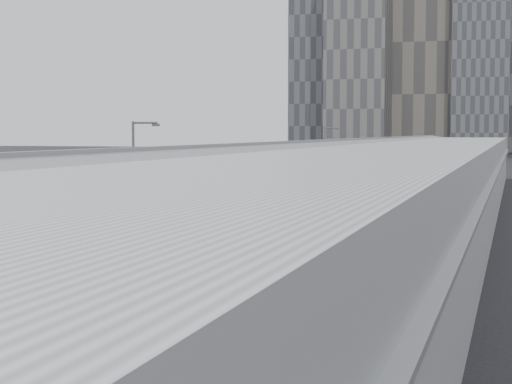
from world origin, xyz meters
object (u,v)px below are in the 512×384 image
at_px(street_lamp_near, 136,173).
at_px(suv, 368,173).
at_px(bus_6, 352,184).
at_px(bus_4, 300,200).
at_px(street_lamp_far, 326,153).
at_px(bus_5, 331,190).
at_px(shipping_container, 332,174).
at_px(bus_1, 61,277).
at_px(bus_3, 266,215).
at_px(bus_7, 375,177).
at_px(bus_2, 197,233).

height_order(street_lamp_near, suv, street_lamp_near).
height_order(bus_6, suv, bus_6).
bearing_deg(bus_4, bus_6, 89.19).
bearing_deg(street_lamp_far, bus_5, -76.77).
bearing_deg(shipping_container, bus_6, -94.97).
xyz_separation_m(bus_1, bus_3, (0.81, 28.52, 0.01)).
bearing_deg(bus_3, bus_5, 92.50).
relative_size(bus_6, street_lamp_far, 1.48).
bearing_deg(bus_1, bus_4, 85.64).
relative_size(street_lamp_far, suv, 1.50).
bearing_deg(suv, street_lamp_far, -87.36).
bearing_deg(street_lamp_near, bus_6, 82.50).
xyz_separation_m(bus_1, street_lamp_far, (-6.41, 82.75, 3.32)).
distance_m(bus_1, street_lamp_near, 23.08).
bearing_deg(bus_5, bus_4, -83.36).
height_order(bus_3, street_lamp_far, street_lamp_far).
bearing_deg(bus_5, bus_7, 95.76).
bearing_deg(suv, street_lamp_near, -86.59).
height_order(bus_7, street_lamp_far, street_lamp_far).
bearing_deg(bus_5, bus_3, -82.92).
xyz_separation_m(bus_6, bus_7, (0.34, 14.97, 0.02)).
xyz_separation_m(bus_7, street_lamp_near, (-6.62, -62.67, 3.38)).
height_order(bus_6, street_lamp_near, street_lamp_near).
relative_size(bus_3, street_lamp_far, 1.53).
bearing_deg(bus_2, suv, 99.04).
bearing_deg(suv, bus_7, -74.81).
relative_size(bus_7, street_lamp_far, 1.50).
height_order(street_lamp_near, shipping_container, street_lamp_near).
height_order(bus_2, suv, bus_2).
height_order(bus_5, bus_6, bus_5).
xyz_separation_m(bus_1, bus_5, (0.11, 55.01, 0.16)).
distance_m(bus_1, shipping_container, 96.19).
bearing_deg(street_lamp_near, suv, 89.43).
relative_size(bus_1, bus_2, 0.92).
relative_size(bus_6, suv, 2.22).
bearing_deg(bus_6, bus_5, -92.30).
height_order(bus_2, street_lamp_far, street_lamp_far).
distance_m(bus_6, street_lamp_near, 48.24).
distance_m(bus_4, bus_6, 28.95).
distance_m(bus_5, suv, 58.62).
xyz_separation_m(bus_2, bus_5, (-0.16, 39.42, 0.02)).
relative_size(bus_2, bus_5, 0.99).
bearing_deg(bus_7, bus_3, -93.12).
relative_size(street_lamp_near, shipping_container, 1.31).
bearing_deg(street_lamp_far, bus_4, -80.84).
relative_size(bus_1, bus_7, 1.01).
bearing_deg(bus_1, bus_3, 84.55).
height_order(bus_6, street_lamp_far, street_lamp_far).
bearing_deg(bus_4, bus_2, -92.45).
xyz_separation_m(bus_1, bus_4, (0.38, 40.62, 0.16)).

